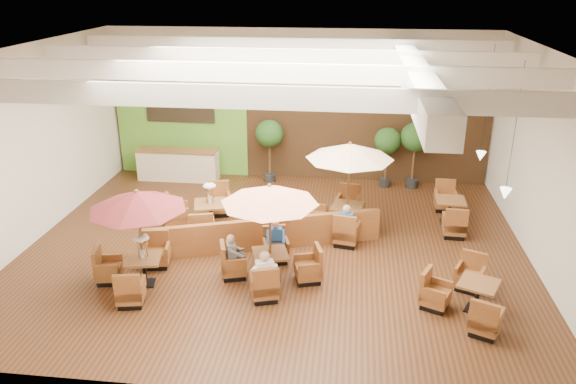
# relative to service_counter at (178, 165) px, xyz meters

# --- Properties ---
(room) EXTENTS (14.04, 14.00, 5.52)m
(room) POSITION_rel_service_counter_xyz_m (4.65, -3.88, 3.05)
(room) COLOR #381E0F
(room) RESTS_ON ground
(service_counter) EXTENTS (3.00, 0.75, 1.18)m
(service_counter) POSITION_rel_service_counter_xyz_m (0.00, 0.00, 0.00)
(service_counter) COLOR beige
(service_counter) RESTS_ON ground
(booth_divider) EXTENTS (6.43, 2.39, 0.93)m
(booth_divider) POSITION_rel_service_counter_xyz_m (4.12, -5.29, -0.12)
(booth_divider) COLOR brown
(booth_divider) RESTS_ON ground
(table_0) EXTENTS (2.48, 2.59, 2.56)m
(table_0) POSITION_rel_service_counter_xyz_m (1.39, -7.53, 1.25)
(table_0) COLOR brown
(table_0) RESTS_ON ground
(table_1) EXTENTS (2.69, 2.69, 2.61)m
(table_1) POSITION_rel_service_counter_xyz_m (4.53, -6.90, 1.20)
(table_1) COLOR brown
(table_1) RESTS_ON ground
(table_2) EXTENTS (2.70, 2.82, 2.79)m
(table_2) POSITION_rel_service_counter_xyz_m (6.32, -3.72, 1.41)
(table_2) COLOR brown
(table_2) RESTS_ON ground
(table_3) EXTENTS (2.97, 2.97, 1.62)m
(table_3) POSITION_rel_service_counter_xyz_m (2.28, -4.10, -0.13)
(table_3) COLOR brown
(table_3) RESTS_ON ground
(table_4) EXTENTS (1.89, 2.67, 0.93)m
(table_4) POSITION_rel_service_counter_xyz_m (9.19, -7.74, -0.24)
(table_4) COLOR brown
(table_4) RESTS_ON ground
(table_5) EXTENTS (0.92, 2.65, 0.99)m
(table_5) POSITION_rel_service_counter_xyz_m (9.55, -2.82, -0.20)
(table_5) COLOR brown
(table_5) RESTS_ON ground
(topiary_0) EXTENTS (1.01, 1.01, 2.35)m
(topiary_0) POSITION_rel_service_counter_xyz_m (3.44, 0.20, 1.17)
(topiary_0) COLOR black
(topiary_0) RESTS_ON ground
(topiary_1) EXTENTS (0.95, 0.95, 2.20)m
(topiary_1) POSITION_rel_service_counter_xyz_m (7.69, 0.20, 1.06)
(topiary_1) COLOR black
(topiary_1) RESTS_ON ground
(topiary_2) EXTENTS (1.04, 1.04, 2.42)m
(topiary_2) POSITION_rel_service_counter_xyz_m (8.66, 0.20, 1.22)
(topiary_2) COLOR black
(topiary_2) RESTS_ON ground
(diner_0) EXTENTS (0.47, 0.44, 0.86)m
(diner_0) POSITION_rel_service_counter_xyz_m (4.53, -7.86, 0.20)
(diner_0) COLOR white
(diner_0) RESTS_ON ground
(diner_1) EXTENTS (0.38, 0.32, 0.72)m
(diner_1) POSITION_rel_service_counter_xyz_m (4.53, -5.95, 0.15)
(diner_1) COLOR #285CAF
(diner_1) RESTS_ON ground
(diner_2) EXTENTS (0.38, 0.41, 0.74)m
(diner_2) POSITION_rel_service_counter_xyz_m (3.57, -6.90, 0.15)
(diner_2) COLOR slate
(diner_2) RESTS_ON ground
(diner_3) EXTENTS (0.44, 0.39, 0.80)m
(diner_3) POSITION_rel_service_counter_xyz_m (6.39, -4.74, 0.18)
(diner_3) COLOR #285CAF
(diner_3) RESTS_ON ground
(diner_4) EXTENTS (0.41, 0.38, 0.75)m
(diner_4) POSITION_rel_service_counter_xyz_m (6.39, -4.74, 0.16)
(diner_4) COLOR white
(diner_4) RESTS_ON ground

